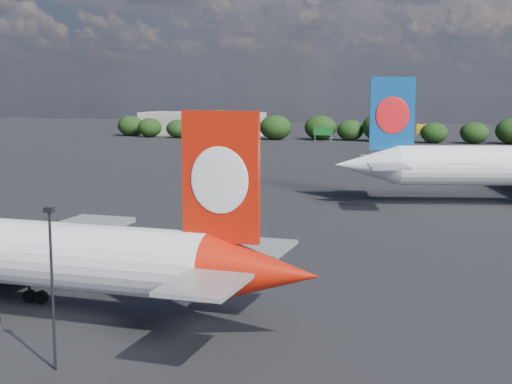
% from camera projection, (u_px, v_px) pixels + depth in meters
% --- Properties ---
extents(ground, '(500.00, 500.00, 0.00)m').
position_uv_depth(ground, '(258.00, 197.00, 104.04)').
color(ground, black).
rests_on(ground, ground).
extents(qantas_airliner, '(43.55, 41.32, 14.26)m').
position_uv_depth(qantas_airliner, '(0.00, 252.00, 49.34)').
color(qantas_airliner, white).
rests_on(qantas_airliner, ground).
extents(apron_lamp_post, '(0.55, 0.30, 9.21)m').
position_uv_depth(apron_lamp_post, '(52.00, 279.00, 39.00)').
color(apron_lamp_post, black).
rests_on(apron_lamp_post, ground).
extents(terminal_building, '(42.00, 16.00, 8.00)m').
position_uv_depth(terminal_building, '(202.00, 124.00, 247.91)').
color(terminal_building, '#A49A8E').
rests_on(terminal_building, ground).
extents(highway_sign, '(6.00, 0.30, 4.50)m').
position_uv_depth(highway_sign, '(323.00, 131.00, 218.07)').
color(highway_sign, '#136121').
rests_on(highway_sign, ground).
extents(billboard_yellow, '(5.00, 0.30, 5.50)m').
position_uv_depth(billboard_yellow, '(425.00, 130.00, 214.04)').
color(billboard_yellow, yellow).
rests_on(billboard_yellow, ground).
extents(horizon_treeline, '(202.43, 16.89, 9.27)m').
position_uv_depth(horizon_treeline, '(423.00, 130.00, 212.76)').
color(horizon_treeline, black).
rests_on(horizon_treeline, ground).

